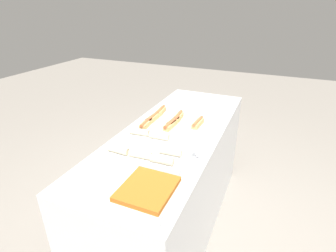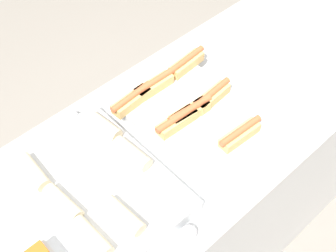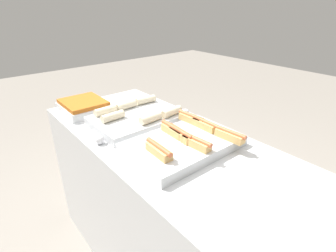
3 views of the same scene
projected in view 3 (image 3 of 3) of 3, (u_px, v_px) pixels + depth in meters
counter at (181, 222)px, 1.45m from camera, size 1.88×0.69×0.93m
tray_hotdogs at (185, 142)px, 1.24m from camera, size 0.42×0.53×0.10m
tray_wraps at (138, 118)px, 1.50m from camera, size 0.35×0.50×0.09m
tray_side_front at (84, 106)px, 1.66m from camera, size 0.29×0.26×0.07m
serving_spoon_near at (98, 139)px, 1.30m from camera, size 0.24×0.05×0.05m
serving_spoon_far at (183, 112)px, 1.62m from camera, size 0.26×0.05×0.05m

